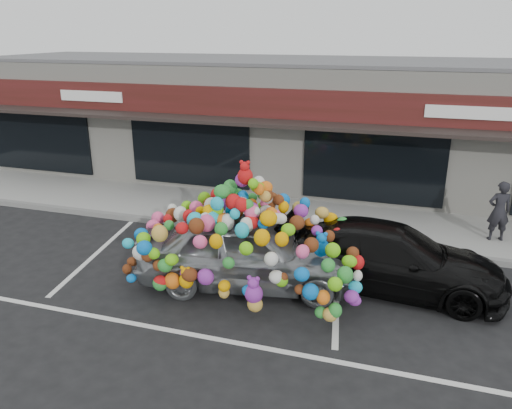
% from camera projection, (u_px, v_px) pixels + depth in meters
% --- Properties ---
extents(ground, '(90.00, 90.00, 0.00)m').
position_uv_depth(ground, '(212.00, 275.00, 11.35)').
color(ground, black).
rests_on(ground, ground).
extents(shop_building, '(24.00, 7.20, 4.31)m').
position_uv_depth(shop_building, '(298.00, 120.00, 18.23)').
color(shop_building, beige).
rests_on(shop_building, ground).
extents(sidewalk, '(26.00, 3.00, 0.15)m').
position_uv_depth(sidewalk, '(263.00, 214.00, 14.92)').
color(sidewalk, gray).
rests_on(sidewalk, ground).
extents(kerb, '(26.00, 0.18, 0.16)m').
position_uv_depth(kerb, '(247.00, 232.00, 13.57)').
color(kerb, slate).
rests_on(kerb, ground).
extents(parking_stripe_left, '(0.73, 4.37, 0.01)m').
position_uv_depth(parking_stripe_left, '(96.00, 253.00, 12.43)').
color(parking_stripe_left, silver).
rests_on(parking_stripe_left, ground).
extents(parking_stripe_mid, '(0.73, 4.37, 0.01)m').
position_uv_depth(parking_stripe_mid, '(337.00, 289.00, 10.73)').
color(parking_stripe_mid, silver).
rests_on(parking_stripe_mid, ground).
extents(lane_line, '(14.00, 0.12, 0.01)m').
position_uv_depth(lane_line, '(269.00, 349.00, 8.71)').
color(lane_line, silver).
rests_on(lane_line, ground).
extents(toy_car, '(3.35, 5.26, 2.89)m').
position_uv_depth(toy_car, '(247.00, 243.00, 10.64)').
color(toy_car, '#959B9E').
rests_on(toy_car, ground).
extents(black_sedan, '(2.23, 4.86, 1.38)m').
position_uv_depth(black_sedan, '(391.00, 258.00, 10.61)').
color(black_sedan, black).
rests_on(black_sedan, ground).
extents(pedestrian_a, '(0.65, 0.51, 1.57)m').
position_uv_depth(pedestrian_a, '(499.00, 211.00, 12.64)').
color(pedestrian_a, '#222328').
rests_on(pedestrian_a, sidewalk).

